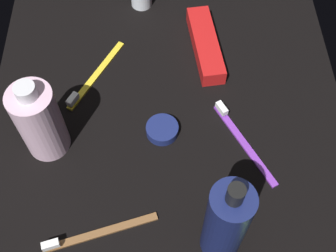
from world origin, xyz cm
name	(u,v)px	position (x,y,z in cm)	size (l,w,h in cm)	color
ground_plane	(168,137)	(0.00, 0.00, -0.60)	(84.00, 64.00, 1.20)	black
lotion_bottle	(226,223)	(-19.19, -7.28, 9.01)	(5.92, 5.92, 20.38)	#151E51
bodywash_bottle	(39,121)	(-1.11, 20.46, 7.33)	(7.15, 7.15, 16.36)	silver
toothbrush_brown	(93,234)	(-17.53, 11.88, 0.61)	(6.02, 17.65, 2.10)	brown
toothbrush_purple	(241,138)	(-1.33, -12.61, 0.61)	(16.53, 9.35, 2.10)	purple
toothbrush_yellow	(93,77)	(12.54, 13.78, 0.61)	(16.16, 10.09, 2.10)	yellow
toothpaste_box_red	(205,45)	(19.20, -7.82, 1.60)	(17.60, 4.40, 3.20)	red
cream_tin_left	(162,130)	(0.59, 0.99, 0.87)	(5.67, 5.67, 1.73)	navy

